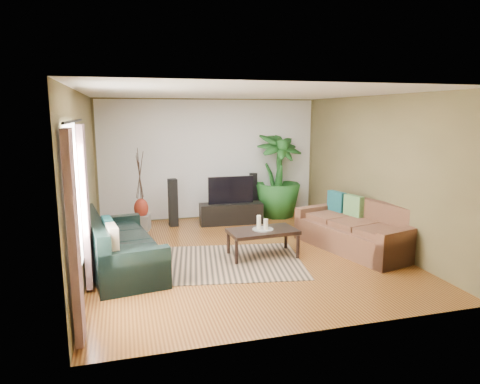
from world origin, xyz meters
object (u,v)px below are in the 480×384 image
object	(u,v)px
speaker_left	(173,203)
tv_stand	(231,213)
side_table	(122,236)
coffee_table	(263,243)
potted_plant	(277,175)
sofa_right	(354,226)
television	(231,190)
speaker_right	(253,195)
vase	(141,208)
pedestal	(142,223)
sofa_left	(122,242)

from	to	relation	value
speaker_left	tv_stand	bearing A→B (deg)	-10.01
speaker_left	side_table	distance (m)	1.72
coffee_table	potted_plant	bearing A→B (deg)	60.39
sofa_right	speaker_left	distance (m)	3.79
sofa_right	television	xyz separation A→B (m)	(-1.66, 2.32, 0.32)
sofa_right	speaker_right	world-z (taller)	speaker_right
tv_stand	vase	distance (m)	1.92
tv_stand	side_table	xyz separation A→B (m)	(-2.30, -1.18, 0.01)
tv_stand	vase	xyz separation A→B (m)	(-1.91, -0.03, 0.24)
vase	pedestal	bearing A→B (deg)	0.00
speaker_left	side_table	xyz separation A→B (m)	(-1.06, -1.32, -0.27)
speaker_left	pedestal	size ratio (longest dim) A/B	3.19
coffee_table	vase	distance (m)	2.92
vase	sofa_left	bearing A→B (deg)	-100.26
tv_stand	side_table	size ratio (longest dim) A/B	2.86
sofa_right	vase	size ratio (longest dim) A/B	5.32
sofa_right	television	world-z (taller)	television
television	pedestal	size ratio (longest dim) A/B	3.12
sofa_left	vase	xyz separation A→B (m)	(0.39, 2.16, 0.04)
television	side_table	size ratio (longest dim) A/B	2.10
sofa_right	pedestal	size ratio (longest dim) A/B	6.81
sofa_left	tv_stand	xyz separation A→B (m)	(2.30, 2.19, -0.20)
sofa_left	speaker_left	bearing A→B (deg)	-33.62
pedestal	sofa_right	bearing A→B (deg)	-32.44
coffee_table	vase	world-z (taller)	vase
tv_stand	television	xyz separation A→B (m)	(0.00, 0.02, 0.52)
tv_stand	potted_plant	bearing A→B (deg)	21.52
vase	coffee_table	bearing A→B (deg)	-49.48
speaker_left	pedestal	distance (m)	0.78
tv_stand	speaker_left	bearing A→B (deg)	176.64
sofa_left	television	world-z (taller)	television
potted_plant	vase	distance (m)	3.19
sofa_left	sofa_right	xyz separation A→B (m)	(3.96, -0.11, 0.00)
speaker_left	potted_plant	xyz separation A→B (m)	(2.45, 0.25, 0.46)
sofa_right	pedestal	distance (m)	4.24
speaker_right	potted_plant	xyz separation A→B (m)	(0.56, -0.06, 0.46)
sofa_left	vase	bearing A→B (deg)	-19.38
speaker_right	potted_plant	bearing A→B (deg)	11.88
potted_plant	side_table	world-z (taller)	potted_plant
television	pedestal	world-z (taller)	television
sofa_right	side_table	distance (m)	4.12
sofa_left	vase	size ratio (longest dim) A/B	5.46
speaker_right	side_table	world-z (taller)	speaker_right
tv_stand	potted_plant	size ratio (longest dim) A/B	0.70
television	side_table	bearing A→B (deg)	-152.44
coffee_table	speaker_left	world-z (taller)	speaker_left
pedestal	vase	distance (m)	0.30
sofa_right	tv_stand	world-z (taller)	sofa_right
coffee_table	tv_stand	bearing A→B (deg)	84.90
tv_stand	side_table	distance (m)	2.58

